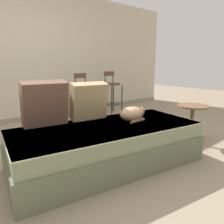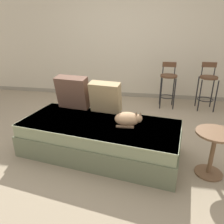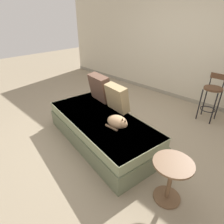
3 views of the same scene
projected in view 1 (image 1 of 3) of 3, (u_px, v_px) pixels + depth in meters
ground_plane at (88, 154)px, 2.80m from camera, size 16.00×16.00×0.00m
wall_back_panel at (21, 54)px, 4.20m from camera, size 8.00×0.10×2.60m
wall_baseboard_trim at (27, 118)px, 4.43m from camera, size 8.00×0.02×0.09m
couch at (108, 145)px, 2.45m from camera, size 2.21×1.25×0.46m
throw_pillow_corner at (45, 103)px, 2.37m from camera, size 0.51×0.33×0.50m
throw_pillow_middle at (89, 101)px, 2.63m from camera, size 0.47×0.30×0.46m
cat at (133, 114)px, 2.61m from camera, size 0.36×0.26×0.20m
bar_stool_near_window at (84, 92)px, 4.51m from camera, size 0.34×0.34×0.93m
bar_stool_by_doorway at (112, 90)px, 5.01m from camera, size 0.34×0.34×0.95m
side_table at (192, 118)px, 3.12m from camera, size 0.44×0.44×0.56m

